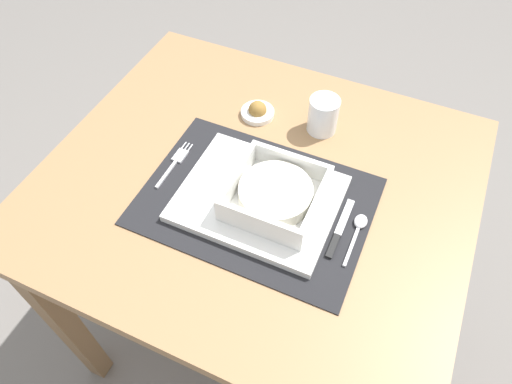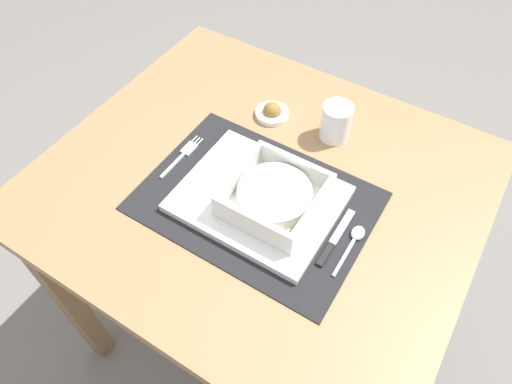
{
  "view_description": "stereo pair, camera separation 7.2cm",
  "coord_description": "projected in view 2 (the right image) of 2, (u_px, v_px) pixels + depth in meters",
  "views": [
    {
      "loc": [
        0.24,
        -0.54,
        1.46
      ],
      "look_at": [
        0.02,
        -0.05,
        0.77
      ],
      "focal_mm": 32.65,
      "sensor_mm": 36.0,
      "label": 1
    },
    {
      "loc": [
        0.31,
        -0.51,
        1.46
      ],
      "look_at": [
        0.02,
        -0.05,
        0.77
      ],
      "focal_mm": 32.65,
      "sensor_mm": 36.0,
      "label": 2
    }
  ],
  "objects": [
    {
      "name": "bread_knife",
      "position": [
        323.0,
        232.0,
        0.85
      ],
      "size": [
        0.01,
        0.14,
        0.01
      ],
      "rotation": [
        0.0,
        0.0,
        -0.09
      ],
      "color": "#59331E",
      "rests_on": "placemat"
    },
    {
      "name": "serving_plate",
      "position": [
        259.0,
        199.0,
        0.89
      ],
      "size": [
        0.3,
        0.24,
        0.02
      ],
      "primitive_type": "cube",
      "color": "white",
      "rests_on": "placemat"
    },
    {
      "name": "dining_table",
      "position": [
        260.0,
        213.0,
        1.02
      ],
      "size": [
        0.85,
        0.75,
        0.74
      ],
      "color": "#936D47",
      "rests_on": "ground"
    },
    {
      "name": "drinking_glass",
      "position": [
        336.0,
        123.0,
        0.98
      ],
      "size": [
        0.06,
        0.06,
        0.08
      ],
      "color": "white",
      "rests_on": "dining_table"
    },
    {
      "name": "butter_knife",
      "position": [
        334.0,
        241.0,
        0.84
      ],
      "size": [
        0.01,
        0.14,
        0.01
      ],
      "rotation": [
        0.0,
        0.0,
        -0.03
      ],
      "color": "black",
      "rests_on": "placemat"
    },
    {
      "name": "condiment_saucer",
      "position": [
        272.0,
        112.0,
        1.04
      ],
      "size": [
        0.07,
        0.07,
        0.04
      ],
      "color": "white",
      "rests_on": "dining_table"
    },
    {
      "name": "placemat",
      "position": [
        256.0,
        201.0,
        0.9
      ],
      "size": [
        0.44,
        0.31,
        0.0
      ],
      "primitive_type": "cube",
      "color": "black",
      "rests_on": "dining_table"
    },
    {
      "name": "ground_plane",
      "position": [
        258.0,
        323.0,
        1.52
      ],
      "size": [
        6.0,
        6.0,
        0.0
      ],
      "primitive_type": "plane",
      "color": "slate"
    },
    {
      "name": "fork",
      "position": [
        184.0,
        153.0,
        0.97
      ],
      "size": [
        0.02,
        0.13,
        0.0
      ],
      "rotation": [
        0.0,
        0.0,
        0.01
      ],
      "color": "silver",
      "rests_on": "placemat"
    },
    {
      "name": "porridge_bowl",
      "position": [
        274.0,
        197.0,
        0.86
      ],
      "size": [
        0.17,
        0.17,
        0.05
      ],
      "color": "white",
      "rests_on": "serving_plate"
    },
    {
      "name": "spoon",
      "position": [
        355.0,
        238.0,
        0.84
      ],
      "size": [
        0.02,
        0.12,
        0.01
      ],
      "rotation": [
        0.0,
        0.0,
        0.04
      ],
      "color": "silver",
      "rests_on": "placemat"
    }
  ]
}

